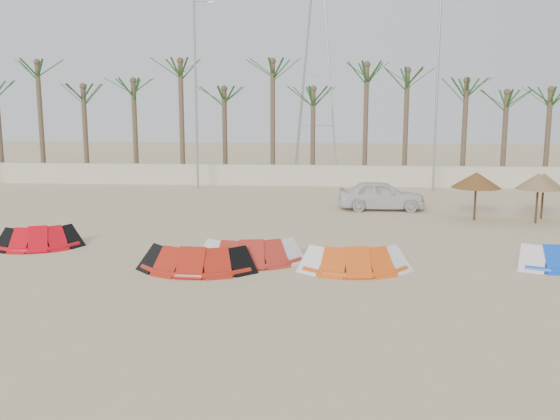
# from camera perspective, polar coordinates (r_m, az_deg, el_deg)

# --- Properties ---
(ground) EXTENTS (120.00, 120.00, 0.00)m
(ground) POSITION_cam_1_polar(r_m,az_deg,el_deg) (17.79, -1.42, -7.55)
(ground) COLOR #D2B687
(ground) RESTS_ON ground
(boundary_wall) EXTENTS (60.00, 0.30, 1.30)m
(boundary_wall) POSITION_cam_1_polar(r_m,az_deg,el_deg) (39.19, 1.71, 3.19)
(boundary_wall) COLOR beige
(boundary_wall) RESTS_ON ground
(palm_line) EXTENTS (52.00, 4.00, 7.70)m
(palm_line) POSITION_cam_1_polar(r_m,az_deg,el_deg) (40.39, 2.81, 11.63)
(palm_line) COLOR brown
(palm_line) RESTS_ON ground
(lamp_b) EXTENTS (1.25, 0.14, 11.00)m
(lamp_b) POSITION_cam_1_polar(r_m,az_deg,el_deg) (37.65, -7.66, 10.63)
(lamp_b) COLOR #A5A8AD
(lamp_b) RESTS_ON ground
(lamp_c) EXTENTS (1.25, 0.14, 11.00)m
(lamp_c) POSITION_cam_1_polar(r_m,az_deg,el_deg) (37.41, 14.21, 10.41)
(lamp_c) COLOR #A5A8AD
(lamp_c) RESTS_ON ground
(pylon) EXTENTS (3.00, 3.00, 14.00)m
(pylon) POSITION_cam_1_polar(r_m,az_deg,el_deg) (45.19, 3.30, 3.28)
(pylon) COLOR #A5A8AD
(pylon) RESTS_ON ground
(kite_red_left) EXTENTS (3.35, 2.36, 0.90)m
(kite_red_left) POSITION_cam_1_polar(r_m,az_deg,el_deg) (24.63, -20.89, -2.21)
(kite_red_left) COLOR red
(kite_red_left) RESTS_ON ground
(kite_red_mid) EXTENTS (3.69, 1.65, 0.90)m
(kite_red_mid) POSITION_cam_1_polar(r_m,az_deg,el_deg) (20.25, -7.53, -4.19)
(kite_red_mid) COLOR #B42111
(kite_red_mid) RESTS_ON ground
(kite_red_right) EXTENTS (3.66, 2.03, 0.90)m
(kite_red_right) POSITION_cam_1_polar(r_m,az_deg,el_deg) (21.02, -2.56, -3.58)
(kite_red_right) COLOR red
(kite_red_right) RESTS_ON ground
(kite_orange) EXTENTS (3.56, 1.84, 0.90)m
(kite_orange) POSITION_cam_1_polar(r_m,az_deg,el_deg) (20.19, 6.85, -4.22)
(kite_orange) COLOR #F05614
(kite_orange) RESTS_ON ground
(parasol_left) EXTENTS (2.19, 2.19, 2.18)m
(parasol_left) POSITION_cam_1_polar(r_m,az_deg,el_deg) (29.16, 17.51, 2.63)
(parasol_left) COLOR #4C331E
(parasol_left) RESTS_ON ground
(parasol_mid) EXTENTS (1.91, 1.91, 2.22)m
(parasol_mid) POSITION_cam_1_polar(r_m,az_deg,el_deg) (29.33, 22.55, 2.44)
(parasol_mid) COLOR #4C331E
(parasol_mid) RESTS_ON ground
(parasol_right) EXTENTS (1.81, 1.81, 2.10)m
(parasol_right) POSITION_cam_1_polar(r_m,az_deg,el_deg) (30.53, 22.98, 2.46)
(parasol_right) COLOR #4C331E
(parasol_right) RESTS_ON ground
(car) EXTENTS (4.26, 1.78, 1.44)m
(car) POSITION_cam_1_polar(r_m,az_deg,el_deg) (31.04, 9.23, 1.35)
(car) COLOR silver
(car) RESTS_ON ground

